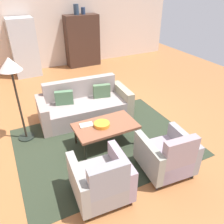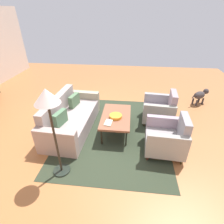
{
  "view_description": "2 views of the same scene",
  "coord_description": "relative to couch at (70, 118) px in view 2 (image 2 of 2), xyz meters",
  "views": [
    {
      "loc": [
        -1.91,
        -4.06,
        2.9
      ],
      "look_at": [
        -0.14,
        -0.53,
        0.56
      ],
      "focal_mm": 36.53,
      "sensor_mm": 36.0,
      "label": 1
    },
    {
      "loc": [
        -4.02,
        -1.04,
        2.71
      ],
      "look_at": [
        -0.46,
        -0.65,
        0.59
      ],
      "focal_mm": 28.12,
      "sensor_mm": 36.0,
      "label": 2
    }
  ],
  "objects": [
    {
      "name": "floor_lamp",
      "position": [
        -1.41,
        -0.26,
        1.16
      ],
      "size": [
        0.4,
        0.4,
        1.72
      ],
      "color": "black",
      "rests_on": "ground"
    },
    {
      "name": "area_rug",
      "position": [
        -0.01,
        -1.14,
        -0.28
      ],
      "size": [
        3.4,
        2.6,
        0.01
      ],
      "primitive_type": "cube",
      "color": "#2B3525",
      "rests_on": "ground"
    },
    {
      "name": "armchair_left",
      "position": [
        -0.61,
        -2.35,
        0.06
      ],
      "size": [
        0.85,
        0.85,
        0.88
      ],
      "rotation": [
        0.0,
        0.0,
        -0.06
      ],
      "color": "#3B1F15",
      "rests_on": "ground"
    },
    {
      "name": "book_stack",
      "position": [
        -0.34,
        -1.04,
        0.18
      ],
      "size": [
        0.27,
        0.19,
        0.02
      ],
      "color": "beige",
      "rests_on": "coffee_table"
    },
    {
      "name": "dog",
      "position": [
        1.77,
        -3.75,
        0.03
      ],
      "size": [
        0.47,
        0.61,
        0.48
      ],
      "rotation": [
        0.0,
        0.0,
        5.31
      ],
      "color": "#3C3536",
      "rests_on": "ground"
    },
    {
      "name": "armchair_right",
      "position": [
        0.59,
        -2.35,
        0.06
      ],
      "size": [
        0.87,
        0.87,
        0.88
      ],
      "rotation": [
        0.0,
        0.0,
        -0.09
      ],
      "color": "#312B19",
      "rests_on": "ground"
    },
    {
      "name": "coffee_table",
      "position": [
        -0.01,
        -1.19,
        0.13
      ],
      "size": [
        1.2,
        0.7,
        0.45
      ],
      "color": "black",
      "rests_on": "ground"
    },
    {
      "name": "ground_plane",
      "position": [
        0.39,
        -0.44,
        -0.29
      ],
      "size": [
        11.14,
        11.14,
        0.0
      ],
      "primitive_type": "plane",
      "color": "#A26537"
    },
    {
      "name": "couch",
      "position": [
        0.0,
        0.0,
        0.0
      ],
      "size": [
        2.15,
        1.02,
        0.86
      ],
      "rotation": [
        0.0,
        0.0,
        3.08
      ],
      "color": "gray",
      "rests_on": "ground"
    },
    {
      "name": "fruit_bowl",
      "position": [
        -0.08,
        -1.19,
        0.2
      ],
      "size": [
        0.3,
        0.3,
        0.07
      ],
      "primitive_type": "cylinder",
      "color": "orange",
      "rests_on": "coffee_table"
    }
  ]
}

